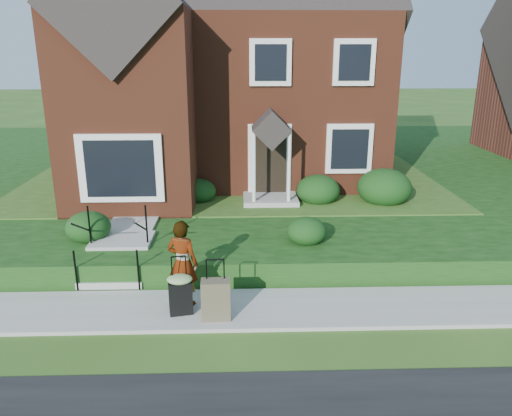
{
  "coord_description": "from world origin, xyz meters",
  "views": [
    {
      "loc": [
        0.33,
        -8.81,
        4.93
      ],
      "look_at": [
        0.66,
        2.0,
        1.51
      ],
      "focal_mm": 35.0,
      "sensor_mm": 36.0,
      "label": 1
    }
  ],
  "objects_px": {
    "suitcase_black": "(180,292)",
    "woman": "(183,263)",
    "front_steps": "(118,254)",
    "suitcase_olive": "(216,299)"
  },
  "relations": [
    {
      "from": "woman",
      "to": "suitcase_olive",
      "type": "relative_size",
      "value": 1.49
    },
    {
      "from": "front_steps",
      "to": "suitcase_olive",
      "type": "xyz_separation_m",
      "value": [
        2.34,
        -2.25,
        -0.0
      ]
    },
    {
      "from": "front_steps",
      "to": "suitcase_olive",
      "type": "distance_m",
      "value": 3.24
    },
    {
      "from": "suitcase_black",
      "to": "woman",
      "type": "bearing_deg",
      "value": 75.6
    },
    {
      "from": "front_steps",
      "to": "woman",
      "type": "bearing_deg",
      "value": -44.54
    },
    {
      "from": "woman",
      "to": "suitcase_olive",
      "type": "xyz_separation_m",
      "value": [
        0.67,
        -0.6,
        -0.48
      ]
    },
    {
      "from": "woman",
      "to": "suitcase_black",
      "type": "xyz_separation_m",
      "value": [
        -0.02,
        -0.39,
        -0.43
      ]
    },
    {
      "from": "suitcase_olive",
      "to": "front_steps",
      "type": "bearing_deg",
      "value": 134.52
    },
    {
      "from": "front_steps",
      "to": "suitcase_olive",
      "type": "bearing_deg",
      "value": -43.9
    },
    {
      "from": "front_steps",
      "to": "suitcase_black",
      "type": "bearing_deg",
      "value": -50.98
    }
  ]
}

